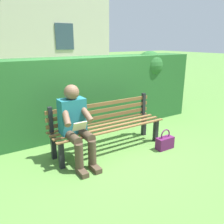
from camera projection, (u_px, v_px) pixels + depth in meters
The scene contains 5 objects.
ground at pixel (109, 149), 3.90m from camera, with size 60.00×60.00×0.00m, color #517F38.
park_bench at pixel (106, 124), 3.84m from camera, with size 1.94×0.49×0.82m.
person_seated at pixel (76, 123), 3.33m from camera, with size 0.44×0.73×1.15m.
hedge_backdrop at pixel (93, 92), 4.66m from camera, with size 4.64×0.74×1.54m.
handbag at pixel (165, 142), 3.88m from camera, with size 0.31×0.14×0.35m.
Camera 1 is at (1.84, 3.03, 1.74)m, focal length 37.07 mm.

